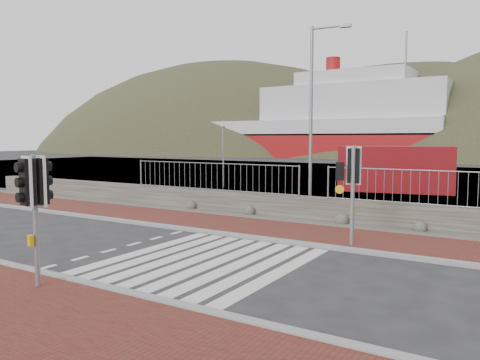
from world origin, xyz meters
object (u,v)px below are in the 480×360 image
Objects in this scene: ferry at (318,126)px; traffic_signal_near at (35,193)px; traffic_signal_far at (352,174)px; shipping_container at (396,169)px; streetlight at (314,111)px.

traffic_signal_near is at bearing -72.21° from ferry.
ferry is at bearing -80.49° from traffic_signal_far.
shipping_container is at bearing 96.37° from traffic_signal_near.
ferry reaches higher than traffic_signal_far.
traffic_signal_far is at bearing -66.99° from ferry.
streetlight is (-3.11, 4.62, 2.14)m from traffic_signal_far.
streetlight is at bearing -69.53° from traffic_signal_far.
traffic_signal_far is (27.35, -64.40, -3.20)m from ferry.
shipping_container is (24.89, -48.52, -4.00)m from ferry.
traffic_signal_near is at bearing -101.67° from streetlight.
shipping_container is (0.65, 11.27, -2.93)m from streetlight.
ferry is 7.64× the size of shipping_container.
shipping_container is at bearing -94.68° from traffic_signal_far.
ferry is 75.24m from traffic_signal_near.
traffic_signal_near is 0.44× the size of shipping_container.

